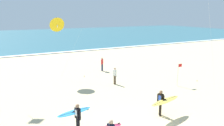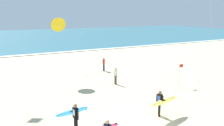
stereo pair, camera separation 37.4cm
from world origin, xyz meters
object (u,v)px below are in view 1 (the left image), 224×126
Objects in this scene: kite_delta_golden_far at (57,25)px; bystander_red_top at (102,64)px; surfer_lead at (76,114)px; lifeguard_flag at (178,72)px; bystander_white_top at (115,76)px; surfer_third at (163,101)px.

bystander_red_top is at bearing 14.33° from kite_delta_golden_far.
lifeguard_flag is (10.85, 3.39, 0.22)m from surfer_lead.
kite_delta_golden_far is at bearing 139.38° from bystander_white_top.
kite_delta_golden_far is at bearing 143.32° from lifeguard_flag.
bystander_red_top is (1.61, 12.27, -0.24)m from surfer_third.
surfer_third is at bearing -94.14° from bystander_white_top.
surfer_lead is 11.38m from lifeguard_flag.
surfer_third reaches higher than bystander_red_top.
surfer_lead is 1.35× the size of bystander_red_top.
surfer_lead is 11.20m from kite_delta_golden_far.
lifeguard_flag reaches higher than surfer_third.
surfer_lead is 1.03× the size of lifeguard_flag.
kite_delta_golden_far is 3.86× the size of bystander_red_top.
lifeguard_flag reaches higher than surfer_lead.
kite_delta_golden_far is at bearing -165.67° from bystander_red_top.
surfer_lead is 0.35× the size of kite_delta_golden_far.
kite_delta_golden_far is 7.17m from bystander_red_top.
surfer_lead is at bearing -100.07° from kite_delta_golden_far.
kite_delta_golden_far is at bearing 79.93° from surfer_lead.
lifeguard_flag is (4.84, -3.13, 0.45)m from bystander_white_top.
surfer_third reaches higher than bystander_white_top.
surfer_lead is 1.35× the size of bystander_white_top.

